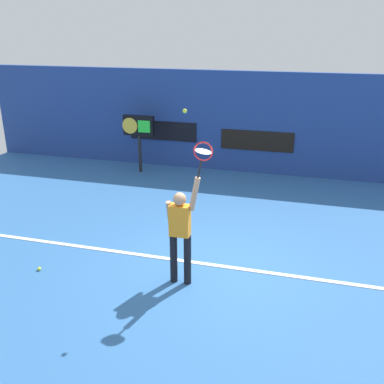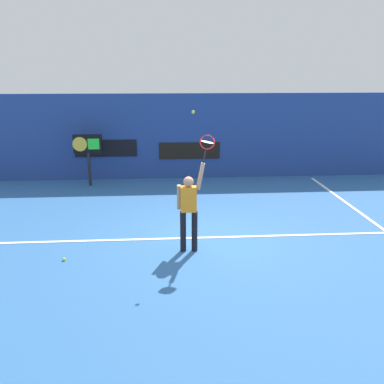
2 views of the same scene
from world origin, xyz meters
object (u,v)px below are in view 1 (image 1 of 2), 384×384
object	(u,v)px
scoreboard_clock	(139,128)
spare_ball	(39,269)
tennis_racket	(203,154)
tennis_ball	(185,111)
tennis_player	(180,230)

from	to	relation	value
scoreboard_clock	spare_ball	size ratio (longest dim) A/B	25.85
tennis_racket	scoreboard_clock	world-z (taller)	tennis_racket
tennis_racket	tennis_ball	bearing A→B (deg)	-178.07
tennis_ball	scoreboard_clock	bearing A→B (deg)	118.72
tennis_racket	spare_ball	xyz separation A→B (m)	(-3.02, -0.33, -2.35)
scoreboard_clock	tennis_player	bearing A→B (deg)	-61.95
tennis_player	tennis_racket	size ratio (longest dim) A/B	3.19
tennis_ball	tennis_racket	bearing A→B (deg)	1.93
tennis_player	spare_ball	world-z (taller)	tennis_player
tennis_racket	spare_ball	bearing A→B (deg)	-173.82
scoreboard_clock	spare_ball	xyz separation A→B (m)	(0.40, -6.05, -1.34)
tennis_player	tennis_ball	distance (m)	2.02
scoreboard_clock	spare_ball	bearing A→B (deg)	-86.19
tennis_ball	scoreboard_clock	distance (m)	6.74
spare_ball	tennis_player	bearing A→B (deg)	7.15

